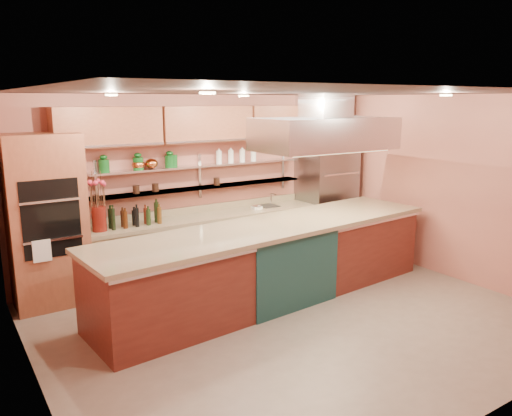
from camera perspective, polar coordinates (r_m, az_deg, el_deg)
floor at (r=6.50m, az=4.43°, el=-12.56°), size 6.00×5.00×0.02m
ceiling at (r=5.91m, az=4.88°, el=13.05°), size 6.00×5.00×0.02m
wall_back at (r=8.13m, az=-6.20°, el=2.86°), size 6.00×0.04×2.80m
wall_front at (r=4.42m, az=25.00°, el=-6.19°), size 6.00×0.04×2.80m
wall_left at (r=4.88m, az=-24.56°, el=-4.48°), size 0.04×5.00×2.80m
wall_right at (r=8.21m, az=21.47°, el=2.17°), size 0.04×5.00×2.80m
oven_stack at (r=7.11m, az=-22.79°, el=-1.43°), size 0.95×0.64×2.30m
refrigerator at (r=9.20m, az=8.04°, el=1.69°), size 0.95×0.72×2.10m
back_counter at (r=8.05m, az=-5.39°, el=-4.04°), size 3.84×0.64×0.93m
wall_shelf_lower at (r=8.00m, az=-6.09°, el=2.35°), size 3.60×0.26×0.03m
wall_shelf_upper at (r=7.95m, az=-6.15°, el=4.84°), size 3.60×0.26×0.03m
upper_cabinets at (r=7.87m, az=-5.76°, el=9.52°), size 4.60×0.36×0.55m
range_hood at (r=7.15m, az=7.89°, el=8.40°), size 2.00×1.00×0.45m
ceiling_downlights at (r=6.07m, az=3.69°, el=12.76°), size 4.00×2.80×0.02m
island at (r=6.93m, az=1.80°, el=-6.16°), size 5.12×1.50×1.05m
flower_vase at (r=7.24m, az=-17.49°, el=-1.19°), size 0.24×0.24×0.35m
oil_bottle_cluster at (r=7.40m, az=-13.57°, el=-1.03°), size 0.84×0.45×0.26m
kitchen_scale at (r=8.32m, az=0.09°, el=0.16°), size 0.16×0.12×0.09m
bar_faucet at (r=8.59m, az=1.71°, el=0.96°), size 0.03×0.03×0.21m
copper_kettle at (r=7.60m, az=-11.86°, el=4.99°), size 0.21×0.21×0.15m
green_canister at (r=7.72m, az=-9.54°, el=5.33°), size 0.20×0.20×0.19m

